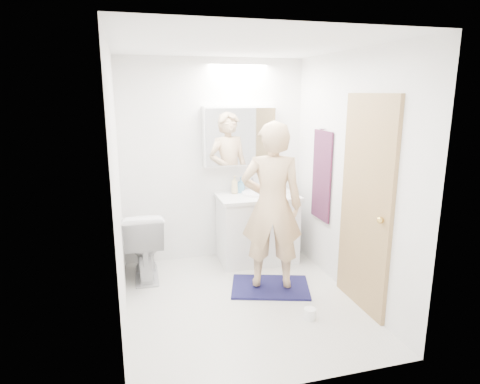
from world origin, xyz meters
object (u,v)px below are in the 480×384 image
object	(u,v)px
medicine_cabinet	(240,136)
toothbrush_cup	(272,187)
person	(272,206)
soap_bottle_a	(235,185)
vanity_cabinet	(257,229)
soap_bottle_b	(241,185)
toilet_paper_roll	(310,314)
toilet	(144,244)

from	to	relation	value
medicine_cabinet	toothbrush_cup	size ratio (longest dim) A/B	9.50
person	soap_bottle_a	size ratio (longest dim) A/B	7.89
vanity_cabinet	toothbrush_cup	xyz separation A→B (m)	(0.24, 0.16, 0.47)
soap_bottle_b	toilet_paper_roll	world-z (taller)	soap_bottle_b
toilet	person	bearing A→B (deg)	154.28
toilet	soap_bottle_a	size ratio (longest dim) A/B	3.59
vanity_cabinet	medicine_cabinet	distance (m)	1.14
soap_bottle_a	toilet_paper_roll	size ratio (longest dim) A/B	1.95
vanity_cabinet	person	world-z (taller)	person
medicine_cabinet	person	world-z (taller)	medicine_cabinet
toilet_paper_roll	soap_bottle_a	bearing A→B (deg)	100.30
vanity_cabinet	toothbrush_cup	world-z (taller)	toothbrush_cup
toothbrush_cup	soap_bottle_b	bearing A→B (deg)	177.06
person	toothbrush_cup	xyz separation A→B (m)	(0.33, 0.93, -0.03)
medicine_cabinet	toothbrush_cup	bearing A→B (deg)	-7.18
soap_bottle_a	vanity_cabinet	bearing A→B (deg)	-31.94
vanity_cabinet	toilet_paper_roll	size ratio (longest dim) A/B	8.18
vanity_cabinet	toilet	size ratio (longest dim) A/B	1.17
vanity_cabinet	soap_bottle_b	bearing A→B (deg)	130.70
soap_bottle_b	toothbrush_cup	xyz separation A→B (m)	(0.39, -0.02, -0.05)
medicine_cabinet	toothbrush_cup	world-z (taller)	medicine_cabinet
person	toothbrush_cup	size ratio (longest dim) A/B	18.33
toothbrush_cup	toilet_paper_roll	world-z (taller)	toothbrush_cup
vanity_cabinet	toilet	world-z (taller)	vanity_cabinet
vanity_cabinet	toilet_paper_roll	world-z (taller)	vanity_cabinet
vanity_cabinet	medicine_cabinet	world-z (taller)	medicine_cabinet
person	toilet_paper_roll	size ratio (longest dim) A/B	15.43
medicine_cabinet	soap_bottle_b	world-z (taller)	medicine_cabinet
toilet	soap_bottle_b	xyz separation A→B (m)	(1.19, 0.30, 0.53)
person	soap_bottle_a	distance (m)	0.93
medicine_cabinet	soap_bottle_b	bearing A→B (deg)	-76.78
toilet	soap_bottle_a	xyz separation A→B (m)	(1.10, 0.27, 0.54)
vanity_cabinet	medicine_cabinet	size ratio (longest dim) A/B	1.02
person	soap_bottle_b	world-z (taller)	person
soap_bottle_b	toilet_paper_roll	xyz separation A→B (m)	(0.20, -1.62, -0.86)
person	toilet_paper_roll	distance (m)	1.09
person	toilet_paper_roll	world-z (taller)	person
medicine_cabinet	soap_bottle_a	world-z (taller)	medicine_cabinet
medicine_cabinet	soap_bottle_a	xyz separation A→B (m)	(-0.08, -0.06, -0.57)
toilet	person	distance (m)	1.50
medicine_cabinet	soap_bottle_b	distance (m)	0.59
soap_bottle_b	toilet_paper_roll	bearing A→B (deg)	-82.86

